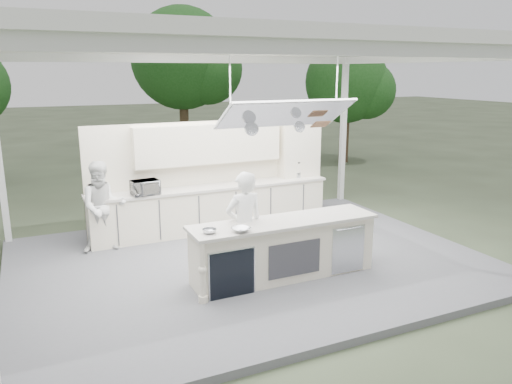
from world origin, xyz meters
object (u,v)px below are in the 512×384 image
head_chef (244,226)px  sous_chef (103,207)px  demo_island (283,249)px  back_counter (212,208)px

head_chef → sous_chef: (-1.84, 2.23, -0.03)m
demo_island → sous_chef: sous_chef is taller
demo_island → head_chef: size_ratio=1.77×
back_counter → sous_chef: sous_chef is taller
head_chef → sous_chef: head_chef is taller
head_chef → back_counter: bearing=-102.8°
demo_island → sous_chef: (-2.42, 2.46, 0.37)m
back_counter → head_chef: (-0.40, -2.58, 0.40)m
head_chef → sous_chef: bearing=-54.5°
demo_island → back_counter: same height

